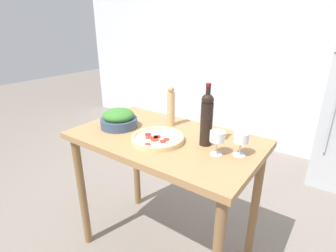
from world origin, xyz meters
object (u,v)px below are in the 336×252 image
object	(u,v)px
wine_glass_far	(241,139)
salad_bowl	(119,119)
pepper_mill	(171,107)
homemade_pizza	(158,138)
wine_glass_near	(217,138)
wine_bottle	(207,118)

from	to	relation	value
wine_glass_far	salad_bowl	bearing A→B (deg)	-174.27
wine_glass_far	pepper_mill	bearing A→B (deg)	165.06
salad_bowl	homemade_pizza	world-z (taller)	salad_bowl
wine_glass_far	homemade_pizza	distance (m)	0.49
wine_glass_near	salad_bowl	bearing A→B (deg)	-178.45
wine_glass_far	pepper_mill	distance (m)	0.58
wine_bottle	wine_glass_near	distance (m)	0.15
pepper_mill	salad_bowl	bearing A→B (deg)	-139.43
homemade_pizza	wine_glass_near	bearing A→B (deg)	7.37
pepper_mill	homemade_pizza	bearing A→B (deg)	-71.68
wine_bottle	pepper_mill	world-z (taller)	wine_bottle
wine_bottle	wine_glass_near	bearing A→B (deg)	-36.07
pepper_mill	wine_glass_far	bearing A→B (deg)	-14.94
wine_glass_near	pepper_mill	distance (m)	0.50
pepper_mill	homemade_pizza	world-z (taller)	pepper_mill
wine_glass_far	homemade_pizza	bearing A→B (deg)	-166.79
pepper_mill	salad_bowl	distance (m)	0.37
wine_glass_near	wine_glass_far	xyz separation A→B (m)	(0.11, 0.06, -0.00)
wine_bottle	wine_glass_near	xyz separation A→B (m)	(0.11, -0.08, -0.06)
wine_glass_near	homemade_pizza	bearing A→B (deg)	-172.63
homemade_pizza	wine_bottle	bearing A→B (deg)	26.21
wine_glass_near	homemade_pizza	world-z (taller)	wine_glass_near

